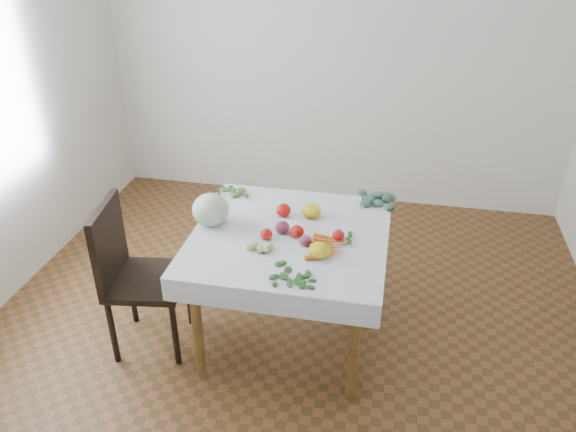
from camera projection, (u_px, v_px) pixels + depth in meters
name	position (u px, v px, depth m)	size (l,w,h in m)	color
ground	(289.00, 334.00, 3.62)	(4.00, 4.00, 0.00)	brown
back_wall	(337.00, 51.00, 4.66)	(4.00, 0.04, 2.70)	silver
table	(290.00, 249.00, 3.30)	(1.00, 1.00, 0.75)	brown
tablecloth	(290.00, 234.00, 3.25)	(1.12, 1.12, 0.01)	white
chair	(131.00, 268.00, 3.30)	(0.49, 0.49, 0.97)	black
cabbage	(211.00, 210.00, 3.30)	(0.22, 0.22, 0.20)	silver
tomato_a	(284.00, 210.00, 3.42)	(0.09, 0.09, 0.08)	red
tomato_b	(297.00, 231.00, 3.21)	(0.08, 0.08, 0.07)	red
tomato_c	(267.00, 234.00, 3.19)	(0.07, 0.07, 0.06)	red
tomato_d	(338.00, 235.00, 3.18)	(0.07, 0.07, 0.06)	red
heirloom_back	(311.00, 211.00, 3.41)	(0.12, 0.12, 0.08)	yellow
heirloom_front	(320.00, 250.00, 3.02)	(0.12, 0.12, 0.08)	yellow
onion_a	(283.00, 227.00, 3.25)	(0.08, 0.08, 0.07)	#601B3D
onion_b	(306.00, 241.00, 3.13)	(0.07, 0.07, 0.06)	#601B3D
tomatillo_cluster	(259.00, 247.00, 3.09)	(0.15, 0.09, 0.04)	#BFC974
carrot_bunch	(328.00, 247.00, 3.10)	(0.20, 0.27, 0.03)	orange
kale_bunch	(370.00, 200.00, 3.58)	(0.28, 0.28, 0.04)	#3C6252
basil_bunch	(294.00, 275.00, 2.88)	(0.23, 0.20, 0.01)	#265A1C
dill_bunch	(235.00, 190.00, 3.71)	(0.22, 0.16, 0.02)	#496E32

